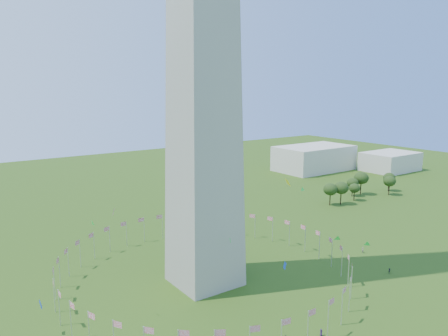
# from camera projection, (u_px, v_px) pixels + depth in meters

# --- Properties ---
(flag_ring) EXTENTS (80.24, 80.24, 9.00)m
(flag_ring) POSITION_uv_depth(u_px,v_px,m) (205.00, 267.00, 123.58)
(flag_ring) COLOR silver
(flag_ring) RESTS_ON ground
(gov_building_east_a) EXTENTS (50.00, 30.00, 16.00)m
(gov_building_east_a) POSITION_uv_depth(u_px,v_px,m) (314.00, 158.00, 288.17)
(gov_building_east_a) COLOR beige
(gov_building_east_a) RESTS_ON ground
(gov_building_east_b) EXTENTS (35.00, 25.00, 12.00)m
(gov_building_east_b) POSITION_uv_depth(u_px,v_px,m) (390.00, 161.00, 287.09)
(gov_building_east_b) COLOR beige
(gov_building_east_b) RESTS_ON ground
(kites_aloft) EXTENTS (107.19, 66.99, 33.83)m
(kites_aloft) POSITION_uv_depth(u_px,v_px,m) (291.00, 238.00, 105.16)
(kites_aloft) COLOR green
(kites_aloft) RESTS_ON ground
(tree_line_east) EXTENTS (53.50, 15.86, 11.56)m
(tree_line_east) POSITION_uv_depth(u_px,v_px,m) (359.00, 188.00, 216.44)
(tree_line_east) COLOR #2B4818
(tree_line_east) RESTS_ON ground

